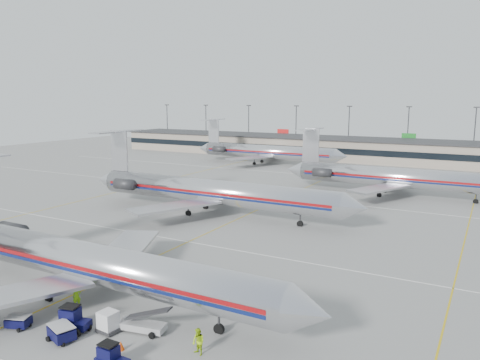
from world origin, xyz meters
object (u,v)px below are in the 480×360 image
Objects in this scene: uld_container at (108,322)px; belt_loader at (143,324)px; jet_foreground at (82,260)px; tug_center at (72,319)px; jet_second_row at (208,191)px.

belt_loader is (2.27, 1.33, -0.24)m from uld_container.
jet_foreground reaches higher than tug_center.
belt_loader is at bearing -15.84° from jet_foreground.
belt_loader is at bearing -65.06° from jet_second_row.
tug_center is 2.81m from uld_container.
uld_container is (6.74, -3.88, -2.52)m from jet_foreground.
belt_loader reaches higher than tug_center.
jet_second_row is at bearing 116.23° from uld_container.
jet_second_row is (-6.64, 31.09, 0.22)m from jet_foreground.
uld_container is (13.38, -34.98, -2.74)m from jet_second_row.
tug_center reaches higher than uld_container.
jet_second_row is 10.77× the size of belt_loader.
jet_second_row is 37.55m from uld_container.
tug_center is 0.61× the size of belt_loader.
belt_loader is at bearing 13.65° from tug_center.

